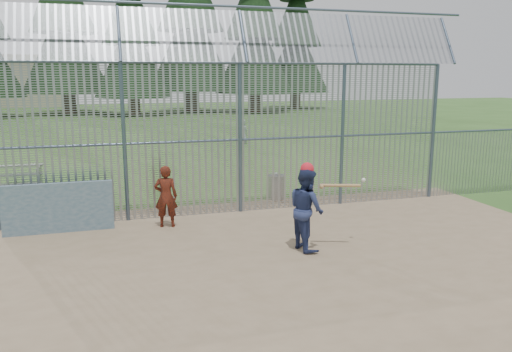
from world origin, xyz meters
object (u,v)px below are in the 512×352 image
object	(u,v)px
batter	(306,209)
trash_can	(276,187)
dugout_wall	(58,208)
onlooker	(166,196)

from	to	relation	value
batter	trash_can	distance (m)	4.50
dugout_wall	trash_can	world-z (taller)	dugout_wall
dugout_wall	onlooker	world-z (taller)	onlooker
trash_can	onlooker	bearing A→B (deg)	-151.08
batter	trash_can	size ratio (longest dim) A/B	2.15
dugout_wall	trash_can	xyz separation A→B (m)	(6.00, 1.69, -0.24)
batter	onlooker	distance (m)	3.64
onlooker	dugout_wall	bearing A→B (deg)	5.32
dugout_wall	batter	xyz separation A→B (m)	(5.18, -2.70, 0.28)
batter	trash_can	bearing A→B (deg)	-18.36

